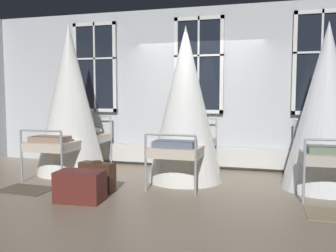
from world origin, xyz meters
TOP-DOWN VIEW (x-y plane):
  - ground at (0.00, 0.00)m, footprint 18.57×18.57m
  - back_wall_with_windows at (0.00, 1.13)m, footprint 9.23×0.10m
  - window_bank at (-0.00, 1.01)m, footprint 5.44×0.10m
  - cot_first at (-2.23, -0.01)m, footprint 1.29×1.91m
  - cot_second at (-0.02, -0.04)m, footprint 1.29×1.91m
  - cot_third at (2.20, -0.04)m, footprint 1.29×1.92m
  - rug_first at (-2.23, -1.37)m, footprint 0.82×0.59m
  - suitcase_dark at (-1.14, -1.12)m, footprint 0.58×0.29m
  - travel_trunk at (-1.12, -1.69)m, footprint 0.67×0.44m

SIDE VIEW (x-z plane):
  - ground at x=0.00m, z-range 0.00..0.00m
  - rug_first at x=-2.23m, z-range 0.00..0.01m
  - travel_trunk at x=-1.12m, z-range 0.00..0.43m
  - suitcase_dark at x=-1.14m, z-range -0.01..0.46m
  - window_bank at x=0.00m, z-range -0.31..2.59m
  - cot_third at x=2.20m, z-range -0.04..2.54m
  - cot_second at x=-0.02m, z-range -0.04..2.58m
  - cot_first at x=-2.23m, z-range -0.04..2.73m
  - back_wall_with_windows at x=0.00m, z-range 0.00..3.17m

